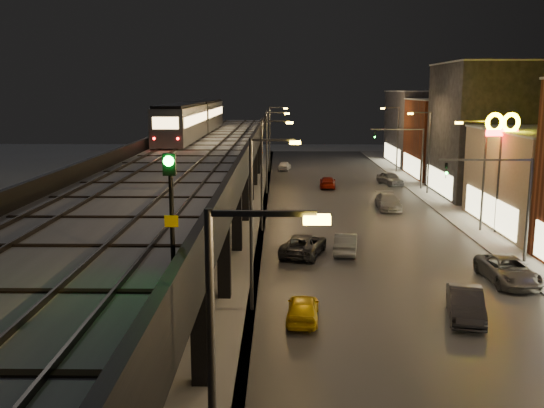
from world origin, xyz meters
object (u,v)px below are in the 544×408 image
object	(u,v)px
car_onc_silver	(465,305)
car_mid_silver	(304,245)
car_onc_red	(390,179)
car_taxi	(303,309)
car_near_white	(346,244)
car_onc_dark	(508,271)
rail_signal	(170,188)
car_mid_dark	(328,183)
car_onc_white	(388,202)
subway_train	(195,118)
car_far_white	(284,166)

from	to	relation	value
car_onc_silver	car_mid_silver	bearing A→B (deg)	134.45
car_onc_silver	car_onc_red	bearing A→B (deg)	96.23
car_taxi	car_mid_silver	distance (m)	12.19
car_taxi	car_near_white	size ratio (longest dim) A/B	0.88
car_onc_red	car_onc_dark	bearing A→B (deg)	-106.10
rail_signal	car_near_white	distance (m)	27.98
car_mid_dark	car_onc_red	size ratio (longest dim) A/B	0.98
car_onc_dark	car_onc_white	xyz separation A→B (m)	(-3.20, 22.26, -0.02)
rail_signal	car_taxi	distance (m)	15.87
subway_train	car_mid_silver	bearing A→B (deg)	-66.86
car_mid_silver	car_mid_dark	size ratio (longest dim) A/B	1.19
car_taxi	car_onc_silver	xyz separation A→B (m)	(8.15, 0.41, 0.11)
rail_signal	car_onc_silver	distance (m)	19.80
car_onc_dark	car_taxi	bearing A→B (deg)	-155.88
car_far_white	car_onc_dark	distance (m)	52.26
car_taxi	car_near_white	xyz separation A→B (m)	(3.48, 12.72, 0.06)
rail_signal	car_far_white	world-z (taller)	rail_signal
car_mid_silver	car_mid_dark	xyz separation A→B (m)	(3.91, 29.13, -0.09)
car_mid_silver	car_onc_silver	xyz separation A→B (m)	(7.64, -11.77, 0.03)
car_onc_silver	car_onc_dark	world-z (taller)	car_onc_silver
car_onc_dark	car_onc_white	world-z (taller)	car_onc_dark
car_taxi	car_onc_red	bearing A→B (deg)	-101.11
car_taxi	car_near_white	distance (m)	13.19
car_onc_dark	car_onc_white	size ratio (longest dim) A/B	1.07
car_onc_silver	car_onc_white	xyz separation A→B (m)	(1.06, 28.08, -0.03)
car_onc_silver	car_onc_red	size ratio (longest dim) A/B	1.03
rail_signal	car_far_white	size ratio (longest dim) A/B	0.82
car_mid_silver	car_onc_silver	size ratio (longest dim) A/B	1.14
car_mid_silver	car_onc_silver	distance (m)	14.04
rail_signal	car_onc_silver	xyz separation A→B (m)	(12.15, 13.39, -8.08)
car_mid_dark	car_onc_white	bearing A→B (deg)	114.90
car_mid_silver	car_far_white	size ratio (longest dim) A/B	1.38
car_near_white	car_onc_white	bearing A→B (deg)	-101.73
car_near_white	car_far_white	xyz separation A→B (m)	(-3.99, 44.14, -0.07)
car_near_white	car_mid_dark	bearing A→B (deg)	-83.64
rail_signal	car_near_white	world-z (taller)	rail_signal
car_mid_dark	car_onc_white	world-z (taller)	car_onc_white
car_taxi	car_onc_dark	distance (m)	13.88
car_mid_dark	car_onc_white	distance (m)	13.69
car_onc_dark	car_mid_dark	bearing A→B (deg)	100.32
car_taxi	car_onc_white	xyz separation A→B (m)	(9.20, 28.49, 0.08)
subway_train	car_onc_dark	size ratio (longest dim) A/B	6.36
car_mid_dark	car_onc_dark	xyz separation A→B (m)	(8.00, -35.08, 0.11)
rail_signal	car_taxi	xyz separation A→B (m)	(4.01, 12.98, -8.19)
car_onc_silver	car_onc_dark	size ratio (longest dim) A/B	0.86
car_onc_red	rail_signal	bearing A→B (deg)	-122.42
subway_train	car_mid_dark	size ratio (longest dim) A/B	7.75
subway_train	car_near_white	xyz separation A→B (m)	(13.88, -24.99, -7.60)
car_mid_silver	car_onc_white	distance (m)	18.49
car_near_white	car_onc_dark	bearing A→B (deg)	152.19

